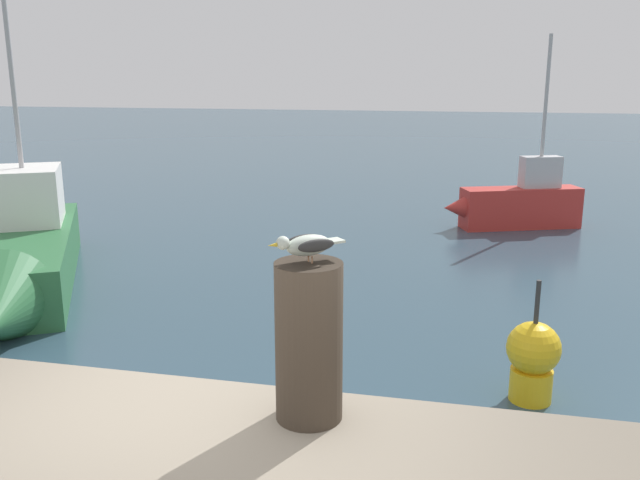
% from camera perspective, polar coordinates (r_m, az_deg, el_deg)
% --- Properties ---
extents(mooring_post, '(0.33, 0.33, 0.80)m').
position_cam_1_polar(mooring_post, '(3.30, -0.95, -8.61)').
color(mooring_post, '#382D23').
rests_on(mooring_post, harbor_quay).
extents(seagull, '(0.32, 0.30, 0.14)m').
position_cam_1_polar(seagull, '(3.14, -1.10, -0.38)').
color(seagull, tan).
rests_on(seagull, mooring_post).
extents(boat_red, '(3.11, 1.68, 4.18)m').
position_cam_1_polar(boat_red, '(15.65, 16.28, 3.04)').
color(boat_red, '#B72D28').
rests_on(boat_red, ground_plane).
extents(boat_green, '(4.20, 5.98, 5.14)m').
position_cam_1_polar(boat_green, '(11.53, -24.05, -1.32)').
color(boat_green, '#2D6B3D').
rests_on(boat_green, ground_plane).
extents(channel_buoy, '(0.56, 0.56, 1.33)m').
position_cam_1_polar(channel_buoy, '(7.48, 17.55, -9.50)').
color(channel_buoy, yellow).
rests_on(channel_buoy, ground_plane).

